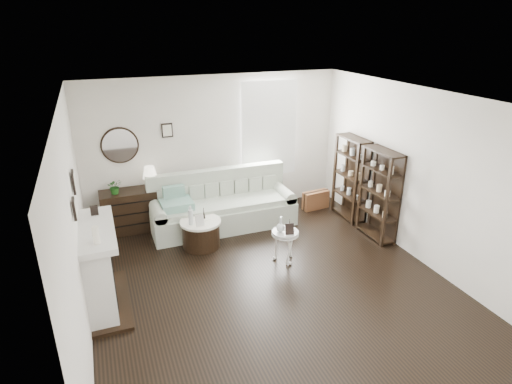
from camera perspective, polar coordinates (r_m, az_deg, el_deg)
name	(u,v)px	position (r m, az deg, el deg)	size (l,w,h in m)	color
room	(251,131)	(8.44, -0.61, 8.13)	(5.50, 5.50, 5.50)	black
fireplace	(100,270)	(6.11, -20.12, -9.74)	(0.50, 1.40, 1.84)	silver
shelf_unit_far	(351,178)	(8.39, 12.51, 1.84)	(0.30, 0.80, 1.60)	black
shelf_unit_near	(379,195)	(7.71, 16.11, -0.33)	(0.30, 0.80, 1.60)	black
sofa	(222,208)	(8.04, -4.56, -2.14)	(2.64, 0.92, 1.03)	beige
quilt	(177,205)	(7.64, -10.55, -1.66)	(0.55, 0.45, 0.14)	#268D67
suitcase	(316,200)	(8.85, 7.96, -1.06)	(0.56, 0.19, 0.37)	brown
dresser	(135,210)	(8.13, -15.90, -2.33)	(1.15, 0.50, 0.77)	black
table_lamp	(150,177)	(7.94, -13.93, 1.89)	(0.26, 0.26, 0.41)	white
potted_plant	(115,186)	(7.88, -18.32, 0.71)	(0.25, 0.21, 0.27)	#1B5117
drum_table	(201,233)	(7.35, -7.34, -5.50)	(0.69, 0.69, 0.48)	black
pedestal_table	(285,234)	(6.80, 3.92, -5.58)	(0.43, 0.43, 0.52)	white
eiffel_drum	(204,214)	(7.27, -6.97, -2.93)	(0.11, 0.11, 0.18)	black
bottle_drum	(191,215)	(7.08, -8.70, -3.10)	(0.08, 0.08, 0.33)	silver
card_frame_drum	(200,220)	(7.05, -7.51, -3.76)	(0.14, 0.01, 0.19)	silver
eiffel_ped	(290,225)	(6.80, 4.49, -4.41)	(0.10, 0.10, 0.16)	black
flask_ped	(281,224)	(6.71, 3.31, -4.32)	(0.14, 0.14, 0.26)	silver
card_frame_ped	(290,229)	(6.65, 4.50, -4.94)	(0.14, 0.01, 0.18)	black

